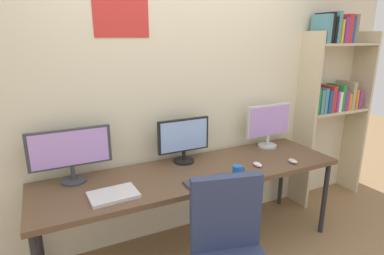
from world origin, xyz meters
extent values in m
cube|color=beige|center=(0.00, 1.02, 1.30)|extent=(4.88, 0.10, 2.60)
cube|color=red|center=(-0.43, 0.97, 1.96)|extent=(0.42, 0.01, 0.37)
cube|color=brown|center=(0.00, 0.60, 0.72)|extent=(2.48, 0.68, 0.04)
cylinder|color=#262628|center=(1.19, 0.31, 0.35)|extent=(0.04, 0.04, 0.70)
cylinder|color=#262628|center=(-1.19, 0.89, 0.35)|extent=(0.04, 0.04, 0.70)
cylinder|color=#262628|center=(1.19, 0.89, 0.35)|extent=(0.04, 0.04, 0.70)
cube|color=beige|center=(1.39, 0.83, 0.92)|extent=(0.03, 0.28, 1.83)
cube|color=beige|center=(2.19, 0.83, 0.92)|extent=(0.03, 0.28, 1.83)
cube|color=beige|center=(1.79, 0.83, 1.01)|extent=(0.76, 0.28, 0.02)
cube|color=beige|center=(1.79, 0.83, 1.70)|extent=(0.76, 0.28, 0.02)
cube|color=#287F3D|center=(1.45, 0.83, 1.14)|extent=(0.03, 0.22, 0.25)
cube|color=teal|center=(1.50, 0.83, 1.14)|extent=(0.04, 0.22, 0.24)
cube|color=teal|center=(1.55, 0.83, 1.15)|extent=(0.04, 0.22, 0.26)
cube|color=#1E4799|center=(1.60, 0.82, 1.14)|extent=(0.05, 0.22, 0.23)
cube|color=red|center=(1.66, 0.83, 1.16)|extent=(0.06, 0.22, 0.27)
cube|color=#8C338C|center=(1.71, 0.83, 1.13)|extent=(0.03, 0.22, 0.22)
cube|color=white|center=(1.75, 0.82, 1.12)|extent=(0.04, 0.22, 0.21)
cube|color=#287F3D|center=(1.80, 0.83, 1.16)|extent=(0.05, 0.22, 0.27)
cube|color=#8C338C|center=(1.86, 0.83, 1.12)|extent=(0.05, 0.22, 0.20)
cube|color=orange|center=(1.91, 0.83, 1.11)|extent=(0.04, 0.22, 0.18)
cube|color=tan|center=(1.96, 0.84, 1.17)|extent=(0.05, 0.22, 0.30)
cube|color=orange|center=(2.01, 0.83, 1.13)|extent=(0.03, 0.22, 0.22)
cube|color=#8C338C|center=(2.06, 0.83, 1.12)|extent=(0.05, 0.22, 0.20)
cube|color=teal|center=(1.47, 0.82, 1.85)|extent=(0.05, 0.22, 0.27)
cube|color=black|center=(1.53, 0.84, 1.86)|extent=(0.05, 0.22, 0.28)
cube|color=black|center=(1.57, 0.84, 1.84)|extent=(0.03, 0.22, 0.25)
cube|color=teal|center=(1.61, 0.84, 1.86)|extent=(0.04, 0.22, 0.30)
cube|color=gold|center=(1.65, 0.83, 1.83)|extent=(0.03, 0.22, 0.22)
cube|color=#8C338C|center=(1.70, 0.82, 1.84)|extent=(0.05, 0.22, 0.24)
cube|color=red|center=(1.76, 0.83, 1.85)|extent=(0.05, 0.22, 0.28)
cube|color=#1E4799|center=(1.81, 0.83, 1.83)|extent=(0.04, 0.22, 0.23)
cube|color=gray|center=(1.86, 0.84, 1.85)|extent=(0.05, 0.22, 0.28)
cube|color=navy|center=(-0.11, -0.06, 0.75)|extent=(0.44, 0.17, 0.48)
cylinder|color=#38383D|center=(-0.90, 0.81, 0.75)|extent=(0.18, 0.18, 0.02)
cylinder|color=#38383D|center=(-0.90, 0.81, 0.81)|extent=(0.03, 0.03, 0.11)
cube|color=#38383D|center=(-0.90, 0.81, 1.01)|extent=(0.58, 0.03, 0.28)
cube|color=#B28CE5|center=(-0.90, 0.80, 1.01)|extent=(0.53, 0.01, 0.26)
cylinder|color=black|center=(0.00, 0.81, 0.75)|extent=(0.18, 0.18, 0.02)
cylinder|color=black|center=(0.00, 0.81, 0.80)|extent=(0.03, 0.03, 0.08)
cube|color=black|center=(0.00, 0.81, 0.98)|extent=(0.46, 0.03, 0.28)
cube|color=#8CB2F2|center=(0.00, 0.80, 0.98)|extent=(0.42, 0.01, 0.26)
cylinder|color=silver|center=(0.90, 0.81, 0.75)|extent=(0.18, 0.18, 0.02)
cylinder|color=silver|center=(0.90, 0.81, 0.81)|extent=(0.03, 0.03, 0.10)
cube|color=silver|center=(0.90, 0.81, 1.01)|extent=(0.49, 0.03, 0.30)
cube|color=#B28CE5|center=(0.90, 0.80, 1.01)|extent=(0.45, 0.01, 0.27)
cube|color=#38383D|center=(0.00, 0.37, 0.75)|extent=(0.37, 0.13, 0.02)
ellipsoid|color=silver|center=(0.51, 0.45, 0.76)|extent=(0.06, 0.10, 0.03)
ellipsoid|color=silver|center=(0.83, 0.38, 0.76)|extent=(0.06, 0.10, 0.03)
cube|color=silver|center=(-0.68, 0.46, 0.75)|extent=(0.33, 0.24, 0.02)
cylinder|color=blue|center=(0.25, 0.36, 0.79)|extent=(0.08, 0.08, 0.09)
torus|color=blue|center=(0.29, 0.36, 0.79)|extent=(0.06, 0.01, 0.06)
camera|label=1|loc=(-1.04, -1.50, 1.78)|focal=29.54mm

